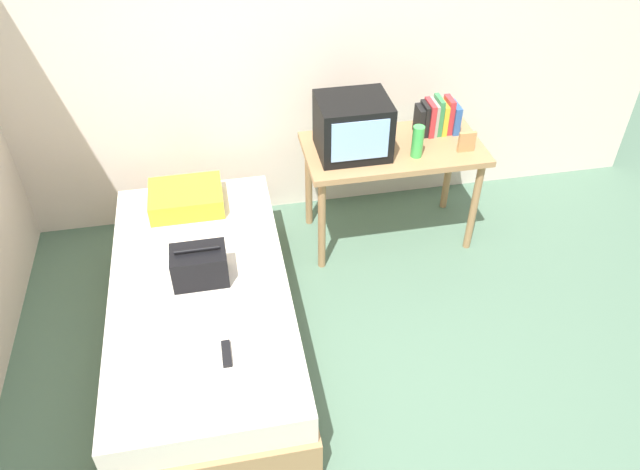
{
  "coord_description": "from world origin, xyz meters",
  "views": [
    {
      "loc": [
        -0.61,
        -1.81,
        2.84
      ],
      "look_at": [
        -0.08,
        0.93,
        0.52
      ],
      "focal_mm": 34.56,
      "sensor_mm": 36.0,
      "label": 1
    }
  ],
  "objects_px": {
    "pillow": "(186,198)",
    "handbag": "(200,266)",
    "desk": "(392,159)",
    "remote_dark": "(227,354)",
    "picture_frame": "(467,142)",
    "book_row": "(437,117)",
    "bed": "(204,313)",
    "magazine": "(177,334)",
    "water_bottle": "(418,142)",
    "tv": "(353,126)"
  },
  "relations": [
    {
      "from": "pillow",
      "to": "water_bottle",
      "type": "bearing_deg",
      "value": -3.84
    },
    {
      "from": "tv",
      "to": "remote_dark",
      "type": "height_order",
      "value": "tv"
    },
    {
      "from": "book_row",
      "to": "magazine",
      "type": "relative_size",
      "value": 0.97
    },
    {
      "from": "remote_dark",
      "to": "water_bottle",
      "type": "bearing_deg",
      "value": 41.46
    },
    {
      "from": "picture_frame",
      "to": "remote_dark",
      "type": "height_order",
      "value": "picture_frame"
    },
    {
      "from": "tv",
      "to": "magazine",
      "type": "height_order",
      "value": "tv"
    },
    {
      "from": "desk",
      "to": "tv",
      "type": "bearing_deg",
      "value": -178.48
    },
    {
      "from": "handbag",
      "to": "magazine",
      "type": "distance_m",
      "value": 0.42
    },
    {
      "from": "handbag",
      "to": "magazine",
      "type": "height_order",
      "value": "handbag"
    },
    {
      "from": "bed",
      "to": "desk",
      "type": "bearing_deg",
      "value": 29.92
    },
    {
      "from": "picture_frame",
      "to": "magazine",
      "type": "height_order",
      "value": "picture_frame"
    },
    {
      "from": "picture_frame",
      "to": "pillow",
      "type": "bearing_deg",
      "value": 176.7
    },
    {
      "from": "water_bottle",
      "to": "pillow",
      "type": "relative_size",
      "value": 0.46
    },
    {
      "from": "bed",
      "to": "picture_frame",
      "type": "distance_m",
      "value": 1.94
    },
    {
      "from": "desk",
      "to": "picture_frame",
      "type": "distance_m",
      "value": 0.48
    },
    {
      "from": "book_row",
      "to": "picture_frame",
      "type": "bearing_deg",
      "value": -68.07
    },
    {
      "from": "handbag",
      "to": "remote_dark",
      "type": "xyz_separation_m",
      "value": [
        0.1,
        -0.56,
        -0.09
      ]
    },
    {
      "from": "water_bottle",
      "to": "magazine",
      "type": "bearing_deg",
      "value": -147.58
    },
    {
      "from": "tv",
      "to": "picture_frame",
      "type": "bearing_deg",
      "value": -10.73
    },
    {
      "from": "desk",
      "to": "remote_dark",
      "type": "distance_m",
      "value": 1.77
    },
    {
      "from": "water_bottle",
      "to": "remote_dark",
      "type": "relative_size",
      "value": 1.34
    },
    {
      "from": "pillow",
      "to": "remote_dark",
      "type": "bearing_deg",
      "value": -82.99
    },
    {
      "from": "pillow",
      "to": "remote_dark",
      "type": "relative_size",
      "value": 2.91
    },
    {
      "from": "handbag",
      "to": "picture_frame",
      "type": "bearing_deg",
      "value": 18.72
    },
    {
      "from": "handbag",
      "to": "water_bottle",
      "type": "bearing_deg",
      "value": 22.86
    },
    {
      "from": "water_bottle",
      "to": "handbag",
      "type": "height_order",
      "value": "water_bottle"
    },
    {
      "from": "bed",
      "to": "tv",
      "type": "height_order",
      "value": "tv"
    },
    {
      "from": "desk",
      "to": "pillow",
      "type": "relative_size",
      "value": 2.56
    },
    {
      "from": "desk",
      "to": "tv",
      "type": "height_order",
      "value": "tv"
    },
    {
      "from": "pillow",
      "to": "remote_dark",
      "type": "height_order",
      "value": "pillow"
    },
    {
      "from": "book_row",
      "to": "remote_dark",
      "type": "distance_m",
      "value": 2.11
    },
    {
      "from": "water_bottle",
      "to": "picture_frame",
      "type": "height_order",
      "value": "water_bottle"
    },
    {
      "from": "desk",
      "to": "tv",
      "type": "relative_size",
      "value": 2.64
    },
    {
      "from": "bed",
      "to": "picture_frame",
      "type": "xyz_separation_m",
      "value": [
        1.75,
        0.61,
        0.57
      ]
    },
    {
      "from": "remote_dark",
      "to": "magazine",
      "type": "bearing_deg",
      "value": 143.1
    },
    {
      "from": "bed",
      "to": "magazine",
      "type": "xyz_separation_m",
      "value": [
        -0.12,
        -0.36,
        0.24
      ]
    },
    {
      "from": "bed",
      "to": "handbag",
      "type": "relative_size",
      "value": 6.67
    },
    {
      "from": "picture_frame",
      "to": "handbag",
      "type": "bearing_deg",
      "value": -161.28
    },
    {
      "from": "tv",
      "to": "magazine",
      "type": "xyz_separation_m",
      "value": [
        -1.15,
        -1.11,
        -0.44
      ]
    },
    {
      "from": "pillow",
      "to": "handbag",
      "type": "bearing_deg",
      "value": -85.12
    },
    {
      "from": "bed",
      "to": "desk",
      "type": "distance_m",
      "value": 1.57
    },
    {
      "from": "bed",
      "to": "handbag",
      "type": "height_order",
      "value": "handbag"
    },
    {
      "from": "water_bottle",
      "to": "book_row",
      "type": "xyz_separation_m",
      "value": [
        0.22,
        0.26,
        0.0
      ]
    },
    {
      "from": "desk",
      "to": "book_row",
      "type": "distance_m",
      "value": 0.4
    },
    {
      "from": "picture_frame",
      "to": "magazine",
      "type": "relative_size",
      "value": 0.47
    },
    {
      "from": "bed",
      "to": "handbag",
      "type": "xyz_separation_m",
      "value": [
        0.02,
        0.03,
        0.34
      ]
    },
    {
      "from": "remote_dark",
      "to": "pillow",
      "type": "bearing_deg",
      "value": 97.01
    },
    {
      "from": "bed",
      "to": "remote_dark",
      "type": "relative_size",
      "value": 12.82
    },
    {
      "from": "picture_frame",
      "to": "pillow",
      "type": "height_order",
      "value": "picture_frame"
    },
    {
      "from": "bed",
      "to": "picture_frame",
      "type": "bearing_deg",
      "value": 19.34
    }
  ]
}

